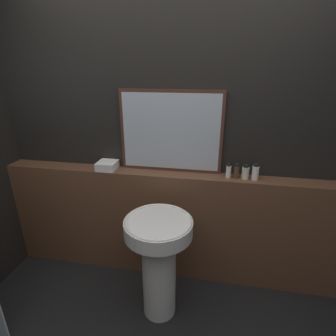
{
  "coord_description": "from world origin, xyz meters",
  "views": [
    {
      "loc": [
        0.32,
        -0.78,
        1.82
      ],
      "look_at": [
        -0.02,
        1.11,
        1.08
      ],
      "focal_mm": 28.0,
      "sensor_mm": 36.0,
      "label": 1
    }
  ],
  "objects_px": {
    "pedestal_sink": "(159,256)",
    "body_wash_bottle": "(255,172)",
    "towel_stack": "(107,165)",
    "mirror": "(171,132)",
    "shampoo_bottle": "(228,171)",
    "conditioner_bottle": "(236,171)",
    "lotion_bottle": "(245,172)"
  },
  "relations": [
    {
      "from": "pedestal_sink",
      "to": "body_wash_bottle",
      "type": "xyz_separation_m",
      "value": [
        0.67,
        0.46,
        0.53
      ]
    },
    {
      "from": "towel_stack",
      "to": "body_wash_bottle",
      "type": "height_order",
      "value": "body_wash_bottle"
    },
    {
      "from": "mirror",
      "to": "shampoo_bottle",
      "type": "distance_m",
      "value": 0.56
    },
    {
      "from": "shampoo_bottle",
      "to": "pedestal_sink",
      "type": "bearing_deg",
      "value": -135.66
    },
    {
      "from": "mirror",
      "to": "conditioner_bottle",
      "type": "height_order",
      "value": "mirror"
    },
    {
      "from": "mirror",
      "to": "towel_stack",
      "type": "xyz_separation_m",
      "value": [
        -0.54,
        -0.07,
        -0.3
      ]
    },
    {
      "from": "mirror",
      "to": "towel_stack",
      "type": "relative_size",
      "value": 5.19
    },
    {
      "from": "pedestal_sink",
      "to": "shampoo_bottle",
      "type": "bearing_deg",
      "value": 44.34
    },
    {
      "from": "mirror",
      "to": "body_wash_bottle",
      "type": "bearing_deg",
      "value": -5.77
    },
    {
      "from": "conditioner_bottle",
      "to": "lotion_bottle",
      "type": "relative_size",
      "value": 1.04
    },
    {
      "from": "towel_stack",
      "to": "shampoo_bottle",
      "type": "distance_m",
      "value": 1.02
    },
    {
      "from": "mirror",
      "to": "lotion_bottle",
      "type": "distance_m",
      "value": 0.67
    },
    {
      "from": "pedestal_sink",
      "to": "mirror",
      "type": "bearing_deg",
      "value": 90.76
    },
    {
      "from": "towel_stack",
      "to": "shampoo_bottle",
      "type": "bearing_deg",
      "value": 0.0
    },
    {
      "from": "conditioner_bottle",
      "to": "pedestal_sink",
      "type": "bearing_deg",
      "value": -139.12
    },
    {
      "from": "body_wash_bottle",
      "to": "conditioner_bottle",
      "type": "bearing_deg",
      "value": 180.0
    },
    {
      "from": "pedestal_sink",
      "to": "lotion_bottle",
      "type": "bearing_deg",
      "value": 37.47
    },
    {
      "from": "mirror",
      "to": "conditioner_bottle",
      "type": "relative_size",
      "value": 6.95
    },
    {
      "from": "pedestal_sink",
      "to": "towel_stack",
      "type": "bearing_deg",
      "value": 139.96
    },
    {
      "from": "mirror",
      "to": "lotion_bottle",
      "type": "xyz_separation_m",
      "value": [
        0.61,
        -0.07,
        -0.28
      ]
    },
    {
      "from": "towel_stack",
      "to": "shampoo_bottle",
      "type": "xyz_separation_m",
      "value": [
        1.02,
        0.0,
        0.02
      ]
    },
    {
      "from": "shampoo_bottle",
      "to": "conditioner_bottle",
      "type": "distance_m",
      "value": 0.06
    },
    {
      "from": "lotion_bottle",
      "to": "shampoo_bottle",
      "type": "bearing_deg",
      "value": 180.0
    },
    {
      "from": "conditioner_bottle",
      "to": "lotion_bottle",
      "type": "distance_m",
      "value": 0.07
    },
    {
      "from": "shampoo_bottle",
      "to": "conditioner_bottle",
      "type": "xyz_separation_m",
      "value": [
        0.06,
        0.0,
        0.0
      ]
    },
    {
      "from": "lotion_bottle",
      "to": "mirror",
      "type": "bearing_deg",
      "value": 173.53
    },
    {
      "from": "shampoo_bottle",
      "to": "lotion_bottle",
      "type": "bearing_deg",
      "value": 0.0
    },
    {
      "from": "mirror",
      "to": "shampoo_bottle",
      "type": "xyz_separation_m",
      "value": [
        0.48,
        -0.07,
        -0.28
      ]
    },
    {
      "from": "pedestal_sink",
      "to": "mirror",
      "type": "distance_m",
      "value": 0.96
    },
    {
      "from": "towel_stack",
      "to": "body_wash_bottle",
      "type": "relative_size",
      "value": 1.22
    },
    {
      "from": "pedestal_sink",
      "to": "towel_stack",
      "type": "distance_m",
      "value": 0.87
    },
    {
      "from": "pedestal_sink",
      "to": "towel_stack",
      "type": "xyz_separation_m",
      "value": [
        -0.55,
        0.46,
        0.5
      ]
    }
  ]
}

